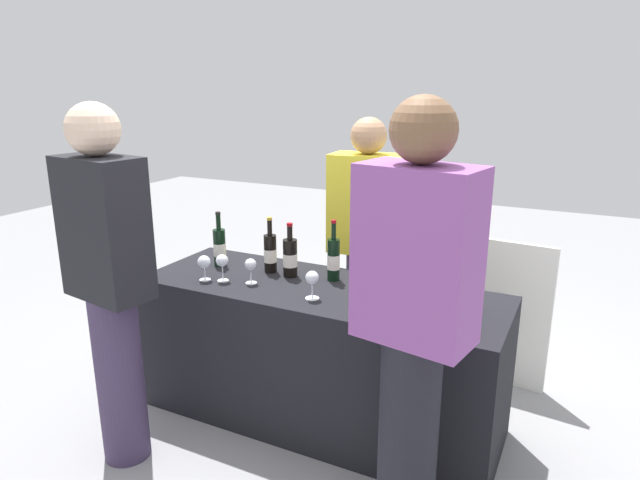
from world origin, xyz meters
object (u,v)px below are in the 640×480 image
ice_bucket (444,294)px  wine_glass_3 (312,279)px  wine_bottle_2 (290,257)px  wine_glass_1 (222,262)px  guest_0 (109,278)px  wine_glass_0 (204,263)px  wine_glass_2 (251,266)px  wine_bottle_5 (436,277)px  menu_board (501,313)px  server_pouring (366,241)px  wine_bottle_4 (382,268)px  wine_bottle_0 (220,247)px  wine_bottle_3 (334,259)px  guest_1 (414,318)px  wine_bottle_6 (458,282)px  wine_bottle_1 (270,253)px

ice_bucket → wine_glass_3: bearing=-172.4°
wine_bottle_2 → wine_glass_1: (-0.28, -0.23, 0.00)m
guest_0 → wine_glass_0: bearing=86.3°
wine_glass_2 → guest_0: (-0.36, -0.59, 0.07)m
wine_bottle_2 → wine_glass_2: wine_bottle_2 is taller
wine_bottle_5 → menu_board: wine_bottle_5 is taller
ice_bucket → server_pouring: server_pouring is taller
wine_bottle_4 → guest_0: size_ratio=0.18×
wine_bottle_4 → server_pouring: server_pouring is taller
wine_bottle_0 → menu_board: wine_bottle_0 is taller
wine_bottle_3 → wine_glass_3: size_ratio=2.31×
wine_glass_2 → wine_glass_3: 0.38m
wine_glass_3 → guest_0: (-0.74, -0.54, 0.06)m
guest_1 → wine_bottle_4: bearing=129.2°
wine_bottle_3 → guest_1: bearing=-46.6°
ice_bucket → wine_bottle_3: bearing=162.3°
wine_bottle_5 → menu_board: size_ratio=0.36×
wine_bottle_2 → ice_bucket: (0.87, -0.15, -0.00)m
wine_bottle_0 → menu_board: 1.69m
wine_glass_1 → guest_1: 1.23m
wine_glass_0 → server_pouring: 0.99m
wine_bottle_6 → wine_bottle_5: bearing=-172.1°
wine_bottle_0 → wine_glass_1: bearing=-50.9°
wine_bottle_5 → wine_glass_1: bearing=-167.9°
wine_bottle_2 → ice_bucket: wine_bottle_2 is taller
wine_bottle_3 → server_pouring: server_pouring is taller
wine_bottle_3 → wine_glass_1: size_ratio=2.24×
wine_bottle_6 → server_pouring: bearing=142.1°
wine_bottle_6 → wine_glass_0: bearing=-167.7°
wine_bottle_3 → guest_0: 1.10m
guest_0 → ice_bucket: bearing=33.5°
wine_bottle_0 → wine_bottle_2: 0.45m
wine_glass_0 → menu_board: bearing=36.3°
wine_glass_0 → guest_1: (1.25, -0.37, 0.08)m
wine_bottle_3 → wine_glass_0: bearing=-153.2°
wine_bottle_0 → wine_bottle_1: wine_bottle_0 is taller
wine_glass_1 → wine_glass_2: bearing=13.3°
wine_glass_2 → menu_board: (1.13, 0.94, -0.41)m
wine_bottle_1 → guest_0: (-0.35, -0.79, 0.05)m
wine_bottle_1 → server_pouring: size_ratio=0.20×
wine_bottle_5 → server_pouring: size_ratio=0.20×
wine_bottle_4 → wine_glass_0: bearing=-161.5°
wine_glass_3 → server_pouring: (-0.04, 0.78, -0.02)m
wine_glass_2 → wine_glass_3: (0.38, -0.05, 0.00)m
wine_bottle_6 → guest_1: 0.65m
wine_glass_3 → guest_0: guest_0 is taller
wine_glass_0 → guest_1: 1.30m
wine_bottle_5 → wine_bottle_6: size_ratio=1.06×
wine_bottle_3 → wine_glass_3: 0.29m
wine_bottle_1 → wine_bottle_5: (0.92, -0.01, 0.01)m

